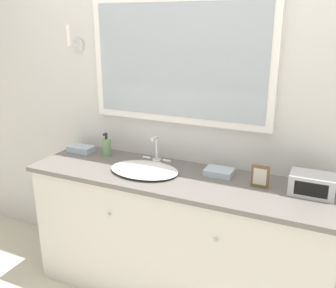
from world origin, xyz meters
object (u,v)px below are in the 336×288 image
at_px(sink_basin, 145,169).
at_px(picture_frame, 260,176).
at_px(appliance_box, 312,184).
at_px(soap_bottle, 107,147).

height_order(sink_basin, picture_frame, sink_basin).
bearing_deg(appliance_box, picture_frame, -174.03).
xyz_separation_m(appliance_box, picture_frame, (-0.28, -0.03, 0.01)).
relative_size(sink_basin, appliance_box, 1.88).
distance_m(appliance_box, picture_frame, 0.28).
distance_m(sink_basin, soap_bottle, 0.42).
bearing_deg(sink_basin, soap_bottle, 157.88).
xyz_separation_m(sink_basin, picture_frame, (0.70, 0.07, 0.05)).
xyz_separation_m(soap_bottle, appliance_box, (1.37, -0.06, -0.01)).
distance_m(soap_bottle, appliance_box, 1.37).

